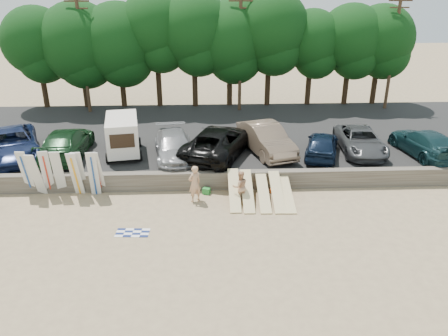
{
  "coord_description": "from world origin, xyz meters",
  "views": [
    {
      "loc": [
        -0.69,
        -18.34,
        10.49
      ],
      "look_at": [
        0.21,
        3.0,
        1.21
      ],
      "focal_mm": 35.0,
      "sensor_mm": 36.0,
      "label": 1
    }
  ],
  "objects_px": {
    "car_3": "(218,142)",
    "car_5": "(322,144)",
    "car_2": "(174,147)",
    "cooler": "(206,191)",
    "car_0": "(13,144)",
    "beachgoer_a": "(195,184)",
    "beachgoer_b": "(240,187)",
    "box_trailer": "(123,134)",
    "car_4": "(266,139)",
    "car_7": "(424,143)",
    "car_1": "(66,143)",
    "car_6": "(360,140)"
  },
  "relations": [
    {
      "from": "car_7",
      "to": "beachgoer_b",
      "type": "distance_m",
      "value": 12.14
    },
    {
      "from": "car_4",
      "to": "car_0",
      "type": "bearing_deg",
      "value": 163.16
    },
    {
      "from": "beachgoer_a",
      "to": "cooler",
      "type": "bearing_deg",
      "value": -159.79
    },
    {
      "from": "car_4",
      "to": "car_7",
      "type": "distance_m",
      "value": 9.47
    },
    {
      "from": "car_5",
      "to": "cooler",
      "type": "xyz_separation_m",
      "value": [
        -6.91,
        -3.29,
        -1.29
      ]
    },
    {
      "from": "car_4",
      "to": "car_7",
      "type": "xyz_separation_m",
      "value": [
        9.43,
        -0.77,
        -0.11
      ]
    },
    {
      "from": "box_trailer",
      "to": "cooler",
      "type": "height_order",
      "value": "box_trailer"
    },
    {
      "from": "car_6",
      "to": "cooler",
      "type": "bearing_deg",
      "value": -154.14
    },
    {
      "from": "car_4",
      "to": "beachgoer_b",
      "type": "distance_m",
      "value": 5.41
    },
    {
      "from": "box_trailer",
      "to": "car_7",
      "type": "height_order",
      "value": "box_trailer"
    },
    {
      "from": "car_3",
      "to": "car_5",
      "type": "bearing_deg",
      "value": -161.55
    },
    {
      "from": "car_2",
      "to": "beachgoer_b",
      "type": "height_order",
      "value": "car_2"
    },
    {
      "from": "car_4",
      "to": "beachgoer_a",
      "type": "height_order",
      "value": "car_4"
    },
    {
      "from": "box_trailer",
      "to": "beachgoer_b",
      "type": "xyz_separation_m",
      "value": [
        6.66,
        -5.07,
        -1.15
      ]
    },
    {
      "from": "car_2",
      "to": "beachgoer_b",
      "type": "xyz_separation_m",
      "value": [
        3.57,
        -4.17,
        -0.63
      ]
    },
    {
      "from": "car_1",
      "to": "car_4",
      "type": "height_order",
      "value": "car_4"
    },
    {
      "from": "beachgoer_a",
      "to": "car_0",
      "type": "bearing_deg",
      "value": -57.08
    },
    {
      "from": "car_2",
      "to": "cooler",
      "type": "relative_size",
      "value": 13.9
    },
    {
      "from": "car_4",
      "to": "car_6",
      "type": "xyz_separation_m",
      "value": [
        5.79,
        -0.09,
        -0.16
      ]
    },
    {
      "from": "car_3",
      "to": "beachgoer_b",
      "type": "height_order",
      "value": "car_3"
    },
    {
      "from": "beachgoer_b",
      "to": "cooler",
      "type": "relative_size",
      "value": 4.38
    },
    {
      "from": "car_0",
      "to": "cooler",
      "type": "xyz_separation_m",
      "value": [
        11.39,
        -3.92,
        -1.38
      ]
    },
    {
      "from": "box_trailer",
      "to": "car_1",
      "type": "bearing_deg",
      "value": 173.55
    },
    {
      "from": "box_trailer",
      "to": "cooler",
      "type": "distance_m",
      "value": 6.7
    },
    {
      "from": "beachgoer_b",
      "to": "car_3",
      "type": "bearing_deg",
      "value": -89.25
    },
    {
      "from": "cooler",
      "to": "beachgoer_a",
      "type": "bearing_deg",
      "value": -107.01
    },
    {
      "from": "beachgoer_a",
      "to": "cooler",
      "type": "xyz_separation_m",
      "value": [
        0.59,
        0.8,
        -0.81
      ]
    },
    {
      "from": "car_7",
      "to": "cooler",
      "type": "height_order",
      "value": "car_7"
    },
    {
      "from": "car_0",
      "to": "car_7",
      "type": "xyz_separation_m",
      "value": [
        24.47,
        -0.63,
        -0.07
      ]
    },
    {
      "from": "car_3",
      "to": "beachgoer_a",
      "type": "distance_m",
      "value": 4.65
    },
    {
      "from": "car_4",
      "to": "car_6",
      "type": "relative_size",
      "value": 1.03
    },
    {
      "from": "car_3",
      "to": "car_4",
      "type": "xyz_separation_m",
      "value": [
        2.91,
        0.44,
        -0.01
      ]
    },
    {
      "from": "car_3",
      "to": "car_7",
      "type": "height_order",
      "value": "car_3"
    },
    {
      "from": "cooler",
      "to": "car_2",
      "type": "bearing_deg",
      "value": 139.14
    },
    {
      "from": "car_4",
      "to": "car_5",
      "type": "distance_m",
      "value": 3.35
    },
    {
      "from": "car_0",
      "to": "car_5",
      "type": "relative_size",
      "value": 1.37
    },
    {
      "from": "car_3",
      "to": "cooler",
      "type": "height_order",
      "value": "car_3"
    },
    {
      "from": "beachgoer_b",
      "to": "cooler",
      "type": "xyz_separation_m",
      "value": [
        -1.71,
        0.93,
        -0.67
      ]
    },
    {
      "from": "car_3",
      "to": "car_4",
      "type": "distance_m",
      "value": 2.95
    },
    {
      "from": "box_trailer",
      "to": "cooler",
      "type": "xyz_separation_m",
      "value": [
        4.95,
        -4.14,
        -1.83
      ]
    },
    {
      "from": "car_1",
      "to": "beachgoer_a",
      "type": "height_order",
      "value": "car_1"
    },
    {
      "from": "car_6",
      "to": "car_7",
      "type": "xyz_separation_m",
      "value": [
        3.65,
        -0.68,
        0.05
      ]
    },
    {
      "from": "box_trailer",
      "to": "car_6",
      "type": "relative_size",
      "value": 0.74
    },
    {
      "from": "car_0",
      "to": "car_2",
      "type": "height_order",
      "value": "car_0"
    },
    {
      "from": "box_trailer",
      "to": "car_6",
      "type": "xyz_separation_m",
      "value": [
        14.38,
        -0.17,
        -0.56
      ]
    },
    {
      "from": "box_trailer",
      "to": "car_4",
      "type": "distance_m",
      "value": 8.6
    },
    {
      "from": "beachgoer_a",
      "to": "beachgoer_b",
      "type": "relative_size",
      "value": 1.17
    },
    {
      "from": "car_3",
      "to": "car_5",
      "type": "distance_m",
      "value": 6.19
    },
    {
      "from": "car_4",
      "to": "cooler",
      "type": "relative_size",
      "value": 14.1
    },
    {
      "from": "car_0",
      "to": "car_4",
      "type": "distance_m",
      "value": 15.04
    }
  ]
}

